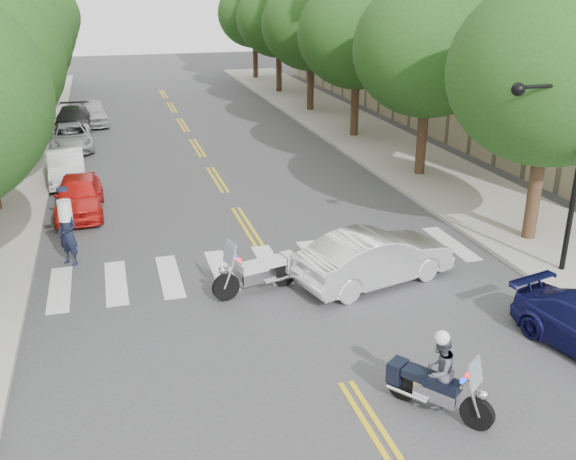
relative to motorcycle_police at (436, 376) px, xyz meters
name	(u,v)px	position (x,y,z in m)	size (l,w,h in m)	color
ground	(346,383)	(-1.36, 1.40, -0.83)	(140.00, 140.00, 0.00)	#38383A
sidewalk_left	(3,159)	(-10.86, 23.40, -0.76)	(5.00, 60.00, 0.15)	#9E9991
sidewalk_right	(365,135)	(8.14, 23.40, -0.76)	(5.00, 60.00, 0.15)	#9E9991
tree_l_2	(0,42)	(-10.16, 23.40, 4.72)	(6.40, 6.40, 8.45)	#382316
tree_l_3	(18,30)	(-10.16, 31.40, 4.72)	(6.40, 6.40, 8.45)	#382316
tree_l_4	(30,22)	(-10.16, 39.40, 4.72)	(6.40, 6.40, 8.45)	#382316
tree_l_5	(39,17)	(-10.16, 47.40, 4.72)	(6.40, 6.40, 8.45)	#382316
tree_r_0	(552,73)	(7.44, 7.40, 4.72)	(6.40, 6.40, 8.45)	#382316
tree_r_1	(429,48)	(7.44, 15.40, 4.72)	(6.40, 6.40, 8.45)	#382316
tree_r_2	(358,34)	(7.44, 23.40, 4.72)	(6.40, 6.40, 8.45)	#382316
tree_r_3	(311,25)	(7.44, 31.40, 4.72)	(6.40, 6.40, 8.45)	#382316
tree_r_4	(279,19)	(7.44, 39.40, 4.72)	(6.40, 6.40, 8.45)	#382316
tree_r_5	(255,14)	(7.44, 47.40, 4.72)	(6.40, 6.40, 8.45)	#382316
traffic_signal_pole	(567,153)	(6.35, 4.89, 2.89)	(2.82, 0.42, 6.00)	black
motorcycle_police	(436,376)	(0.00, 0.00, 0.00)	(1.57, 1.99, 1.87)	black
motorcycle_parked	(263,272)	(-2.02, 6.24, -0.25)	(2.56, 1.05, 1.68)	black
officer_standing	(68,234)	(-7.29, 9.66, 0.16)	(0.72, 0.47, 1.98)	black
convertible	(375,257)	(1.22, 5.90, -0.05)	(1.64, 4.71, 1.55)	white
parked_car_a	(79,195)	(-7.08, 14.40, -0.11)	(1.70, 4.23, 1.44)	red
parked_car_b	(67,167)	(-7.66, 18.79, -0.14)	(1.46, 4.19, 1.38)	silver
parked_car_c	(71,137)	(-7.66, 24.90, -0.20)	(2.11, 4.57, 1.27)	#9A9DA1
parked_car_d	(73,120)	(-7.66, 28.93, -0.11)	(2.03, 4.98, 1.45)	black
parked_car_e	(93,113)	(-6.56, 30.99, -0.10)	(1.73, 4.31, 1.47)	#AAABAF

